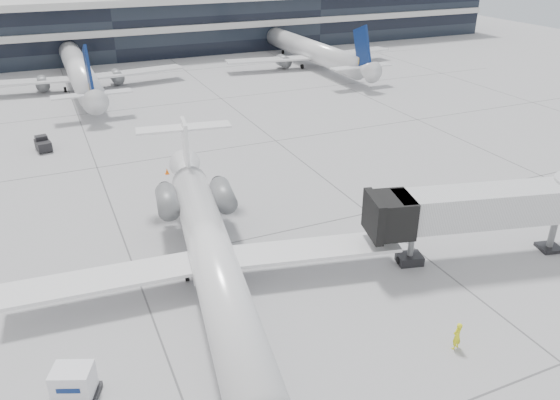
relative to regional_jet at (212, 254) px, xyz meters
name	(u,v)px	position (x,y,z in m)	size (l,w,h in m)	color
ground	(261,236)	(5.48, 5.06, -2.59)	(220.00, 220.00, 0.00)	gray
terminal	(105,27)	(5.48, 87.06, 2.41)	(170.00, 22.00, 10.00)	black
bg_jet_center	(81,87)	(-2.52, 60.06, -2.59)	(32.00, 40.00, 9.60)	silver
bg_jet_right	(310,65)	(37.48, 60.06, -2.59)	(32.00, 40.00, 9.60)	silver
regional_jet	(212,254)	(0.00, 0.00, 0.00)	(26.34, 32.86, 7.60)	white
jet_bridge	(500,206)	(20.07, -4.44, 1.51)	(17.39, 7.22, 5.63)	silver
ramp_worker	(457,336)	(10.86, -11.50, -1.71)	(0.64, 0.42, 1.76)	yellow
cargo_uld	(74,384)	(-9.47, -6.58, -1.66)	(2.74, 2.43, 1.85)	black
traffic_cone	(167,171)	(1.68, 20.51, -2.31)	(0.49, 0.49, 0.60)	#FE640D
far_tug	(43,144)	(-9.23, 32.69, -1.90)	(1.80, 2.63, 1.55)	black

